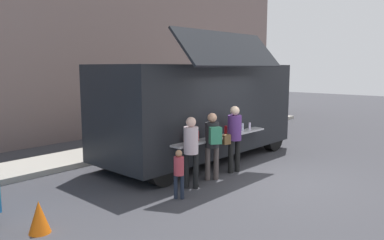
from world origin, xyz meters
TOP-DOWN VIEW (x-y plane):
  - ground_plane at (0.00, 0.00)m, footprint 60.00×60.00m
  - curb_strip at (-3.66, 5.20)m, footprint 28.00×1.60m
  - food_truck_main at (0.35, 2.57)m, footprint 6.43×3.27m
  - traffic_cone_orange at (-5.24, 1.38)m, footprint 0.36×0.36m
  - trash_bin at (4.32, 4.90)m, footprint 0.60×0.60m
  - customer_front_ordering at (-0.17, 1.01)m, footprint 0.57×0.35m
  - customer_mid_with_backpack at (-1.07, 1.01)m, footprint 0.48×0.53m
  - customer_rear_waiting at (-1.86, 1.01)m, footprint 0.33×0.33m
  - child_near_queue at (-2.55, 0.74)m, footprint 0.21×0.21m

SIDE VIEW (x-z plane):
  - ground_plane at x=0.00m, z-range 0.00..0.00m
  - curb_strip at x=-3.66m, z-range 0.00..0.15m
  - traffic_cone_orange at x=-5.24m, z-range 0.00..0.55m
  - trash_bin at x=4.32m, z-range 0.00..1.01m
  - child_near_queue at x=-2.55m, z-range 0.10..1.14m
  - customer_rear_waiting at x=-1.86m, z-range 0.16..1.79m
  - customer_mid_with_backpack at x=-1.07m, z-range 0.18..1.83m
  - customer_front_ordering at x=-0.17m, z-range 0.16..1.90m
  - food_truck_main at x=0.35m, z-range -0.28..3.34m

